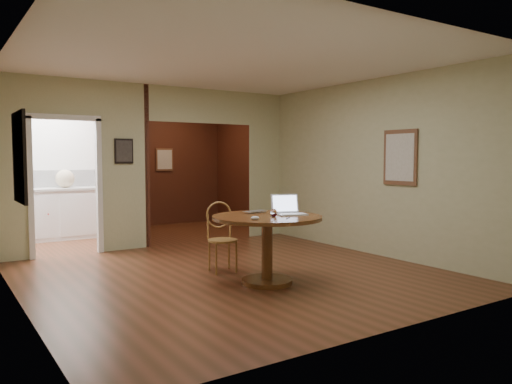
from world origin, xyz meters
TOP-DOWN VIEW (x-y plane):
  - floor at (0.00, 0.00)m, footprint 5.00×5.00m
  - room_shell at (-0.47, 3.10)m, footprint 5.20×7.50m
  - dining_table at (0.09, -0.57)m, footprint 1.30×1.30m
  - chair at (-0.04, 0.31)m, footprint 0.45×0.45m
  - open_laptop at (0.38, -0.60)m, footprint 0.40×0.39m
  - closed_laptop at (0.16, -0.28)m, footprint 0.38×0.30m
  - mouse at (-0.25, -0.83)m, footprint 0.11×0.07m
  - wine_glass at (0.10, -0.69)m, footprint 0.08×0.08m
  - pen at (0.16, -0.90)m, footprint 0.11×0.08m
  - kitchen_cabinet at (-1.35, 4.20)m, footprint 2.06×0.60m
  - grocery_bag at (-1.14, 4.20)m, footprint 0.35×0.31m

SIDE VIEW (x-z plane):
  - floor at x=0.00m, z-range 0.00..0.00m
  - kitchen_cabinet at x=-1.35m, z-range 0.00..0.94m
  - chair at x=-0.04m, z-range 0.05..0.97m
  - dining_table at x=0.09m, z-range 0.20..1.01m
  - pen at x=0.16m, z-range 0.81..0.82m
  - closed_laptop at x=0.16m, z-range 0.81..0.84m
  - mouse at x=-0.25m, z-range 0.81..0.86m
  - wine_glass at x=0.10m, z-range 0.81..0.91m
  - open_laptop at x=0.38m, z-range 0.76..1.00m
  - grocery_bag at x=-1.14m, z-range 0.94..1.28m
  - room_shell at x=-0.47m, z-range -1.21..3.79m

